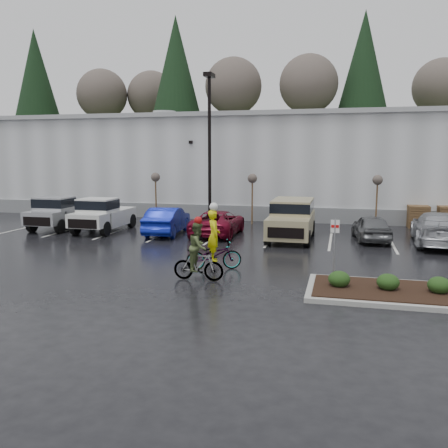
% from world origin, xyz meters
% --- Properties ---
extents(ground, '(120.00, 120.00, 0.00)m').
position_xyz_m(ground, '(0.00, 0.00, 0.00)').
color(ground, black).
rests_on(ground, ground).
extents(warehouse, '(60.50, 15.50, 7.20)m').
position_xyz_m(warehouse, '(0.00, 21.99, 3.65)').
color(warehouse, '#B2B5B7').
rests_on(warehouse, ground).
extents(wooded_ridge, '(80.00, 25.00, 6.00)m').
position_xyz_m(wooded_ridge, '(0.00, 45.00, 3.00)').
color(wooded_ridge, '#233616').
rests_on(wooded_ridge, ground).
extents(lamppost, '(0.50, 1.00, 9.22)m').
position_xyz_m(lamppost, '(-4.00, 12.00, 5.69)').
color(lamppost, black).
rests_on(lamppost, ground).
extents(sapling_west, '(0.60, 0.60, 3.20)m').
position_xyz_m(sapling_west, '(-8.00, 13.00, 2.73)').
color(sapling_west, '#4D321E').
rests_on(sapling_west, ground).
extents(sapling_mid, '(0.60, 0.60, 3.20)m').
position_xyz_m(sapling_mid, '(-1.50, 13.00, 2.73)').
color(sapling_mid, '#4D321E').
rests_on(sapling_mid, ground).
extents(sapling_east, '(0.60, 0.60, 3.20)m').
position_xyz_m(sapling_east, '(6.00, 13.00, 2.73)').
color(sapling_east, '#4D321E').
rests_on(sapling_east, ground).
extents(pallet_stack_a, '(1.20, 1.20, 1.35)m').
position_xyz_m(pallet_stack_a, '(8.50, 14.00, 0.68)').
color(pallet_stack_a, '#4D321E').
rests_on(pallet_stack_a, ground).
extents(curb_island, '(8.00, 3.00, 0.15)m').
position_xyz_m(curb_island, '(7.00, -1.00, 0.07)').
color(curb_island, gray).
rests_on(curb_island, ground).
extents(mulch_bed, '(7.60, 2.60, 0.04)m').
position_xyz_m(mulch_bed, '(7.00, -1.00, 0.17)').
color(mulch_bed, black).
rests_on(mulch_bed, curb_island).
extents(shrub_a, '(0.70, 0.70, 0.52)m').
position_xyz_m(shrub_a, '(4.00, -1.00, 0.41)').
color(shrub_a, '#193512').
rests_on(shrub_a, curb_island).
extents(shrub_b, '(0.70, 0.70, 0.52)m').
position_xyz_m(shrub_b, '(5.50, -1.00, 0.41)').
color(shrub_b, '#193512').
rests_on(shrub_b, curb_island).
extents(shrub_c, '(0.70, 0.70, 0.52)m').
position_xyz_m(shrub_c, '(7.00, -1.00, 0.41)').
color(shrub_c, '#193512').
rests_on(shrub_c, curb_island).
extents(fire_lane_sign, '(0.30, 0.05, 2.20)m').
position_xyz_m(fire_lane_sign, '(3.80, 0.20, 1.41)').
color(fire_lane_sign, gray).
rests_on(fire_lane_sign, ground).
extents(pickup_silver, '(2.10, 5.20, 1.96)m').
position_xyz_m(pickup_silver, '(-12.19, 8.69, 0.98)').
color(pickup_silver, '#ACAEB4').
rests_on(pickup_silver, ground).
extents(pickup_white, '(2.10, 5.20, 1.96)m').
position_xyz_m(pickup_white, '(-9.29, 8.47, 0.98)').
color(pickup_white, silver).
rests_on(pickup_white, ground).
extents(car_blue, '(2.01, 4.72, 1.51)m').
position_xyz_m(car_blue, '(-5.39, 8.19, 0.76)').
color(car_blue, '#0D1990').
rests_on(car_blue, ground).
extents(car_red, '(2.29, 4.92, 1.36)m').
position_xyz_m(car_red, '(-2.57, 8.58, 0.68)').
color(car_red, maroon).
rests_on(car_red, ground).
extents(suv_tan, '(2.20, 5.10, 2.06)m').
position_xyz_m(suv_tan, '(1.49, 8.12, 1.03)').
color(suv_tan, tan).
rests_on(suv_tan, ground).
extents(car_grey, '(2.05, 4.12, 1.35)m').
position_xyz_m(car_grey, '(5.51, 8.84, 0.68)').
color(car_grey, '#5D5F62').
rests_on(car_grey, ground).
extents(car_far_silver, '(2.65, 5.71, 1.62)m').
position_xyz_m(car_far_silver, '(8.60, 8.42, 0.81)').
color(car_far_silver, '#B4B6BC').
rests_on(car_far_silver, ground).
extents(cyclist_hivis, '(2.26, 1.52, 2.59)m').
position_xyz_m(cyclist_hivis, '(-0.71, 0.89, 0.79)').
color(cyclist_hivis, '#3F3F44').
rests_on(cyclist_hivis, ground).
extents(cyclist_olive, '(1.75, 0.84, 2.27)m').
position_xyz_m(cyclist_olive, '(-0.82, -0.78, 0.83)').
color(cyclist_olive, '#3F3F44').
rests_on(cyclist_olive, ground).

